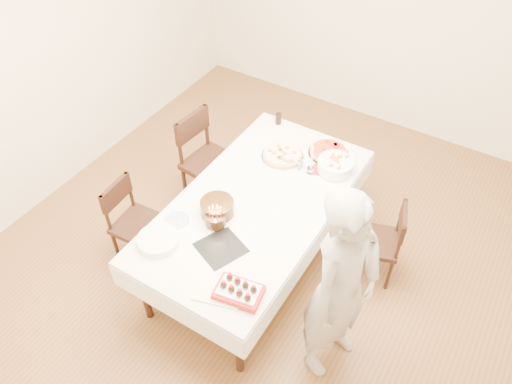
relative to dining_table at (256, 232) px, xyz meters
The scene contains 22 objects.
floor 0.39m from the dining_table, 78.20° to the left, with size 5.00×5.00×0.00m, color brown.
wall_back 2.78m from the dining_table, 89.53° to the left, with size 4.50×0.04×2.70m, color beige.
wall_left 2.43m from the dining_table, behind, with size 0.04×5.00×2.70m, color beige.
dining_table is the anchor object (origin of this frame).
chair_right_savory 1.00m from the dining_table, 25.10° to the left, with size 0.40×0.40×0.79m, color black, non-canonical shape.
chair_left_savory 0.87m from the dining_table, 150.70° to the left, with size 0.50×0.50×0.97m, color black, non-canonical shape.
chair_left_dessert 1.00m from the dining_table, 151.20° to the right, with size 0.42×0.42×0.82m, color black, non-canonical shape.
person 1.15m from the dining_table, 26.35° to the right, with size 0.62×0.40×1.69m, color #A6A19D.
pizza_white 0.71m from the dining_table, 98.69° to the left, with size 0.37×0.37×0.04m, color beige.
pizza_pepperoni 0.95m from the dining_table, 74.57° to the left, with size 0.35×0.35×0.04m, color red.
red_placemat 0.84m from the dining_table, 64.31° to the left, with size 0.27×0.27×0.01m, color #B21E1E.
pasta_bowl 0.88m from the dining_table, 60.67° to the left, with size 0.30×0.30×0.10m, color white.
taper_candle 0.78m from the dining_table, 68.11° to the left, with size 0.06×0.06×0.30m, color white.
shaker_pair 0.68m from the dining_table, 78.20° to the left, with size 0.08×0.08×0.09m, color white, non-canonical shape.
cola_glass 1.14m from the dining_table, 110.18° to the left, with size 0.06×0.06×0.11m, color black.
layer_cake 0.55m from the dining_table, 123.88° to the right, with size 0.33×0.33×0.13m, color #321D0C.
cake_board 0.66m from the dining_table, 86.66° to the right, with size 0.31×0.31×0.01m, color black.
birthday_cake 0.61m from the dining_table, 109.58° to the right, with size 0.16×0.16×0.16m, color #39200F.
strawberry_box 0.98m from the dining_table, 65.83° to the right, with size 0.32×0.21×0.08m, color #A51213, non-canonical shape.
box_lid 0.97m from the dining_table, 74.66° to the right, with size 0.32×0.21×0.03m, color beige.
plate_stack 0.93m from the dining_table, 117.34° to the right, with size 0.30×0.30×0.06m, color white.
china_plate 0.75m from the dining_table, 129.69° to the right, with size 0.19×0.19×0.01m, color white.
Camera 1 is at (1.44, -2.47, 3.58)m, focal length 35.00 mm.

